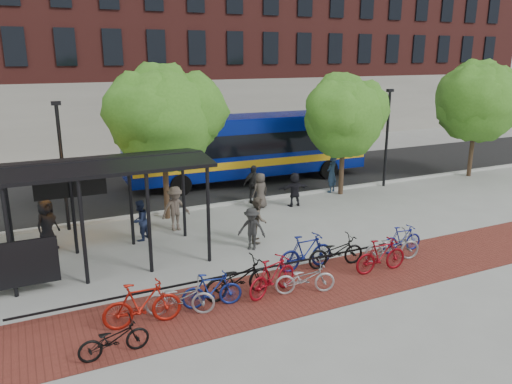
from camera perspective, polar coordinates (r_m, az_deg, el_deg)
name	(u,v)px	position (r m, az deg, el deg)	size (l,w,h in m)	color
ground	(264,231)	(20.00, 0.89, -4.51)	(160.00, 160.00, 0.00)	#9E9E99
asphalt_street	(198,185)	(27.07, -6.69, 0.75)	(160.00, 8.00, 0.01)	black
curb	(226,204)	(23.44, -3.48, -1.35)	(160.00, 0.25, 0.12)	#B7B7B2
brick_strip	(279,293)	(15.07, 2.61, -11.48)	(24.00, 3.00, 0.01)	maroon
bike_rack_rail	(226,289)	(15.31, -3.39, -11.06)	(12.00, 0.05, 0.95)	black
building_brick	(234,17)	(46.71, -2.51, 19.33)	(55.00, 14.00, 20.00)	maroon
bus_shelter	(35,183)	(16.78, -23.97, 0.91)	(10.60, 3.07, 3.60)	black
tree_b	(165,114)	(21.03, -10.41, 8.74)	(5.15, 4.20, 6.47)	#382619
tree_c	(345,113)	(24.99, 10.14, 8.84)	(4.66, 3.80, 5.92)	#382619
tree_d	(478,98)	(31.06, 24.04, 9.79)	(5.39, 4.40, 6.55)	#382619
lamp_post_left	(62,163)	(20.86, -21.27, 3.11)	(0.35, 0.20, 5.12)	black
lamp_post_right	(387,135)	(27.14, 14.74, 6.30)	(0.35, 0.20, 5.12)	black
bus	(249,144)	(27.54, -0.85, 5.51)	(13.49, 3.56, 3.62)	navy
bike_0	(114,339)	(12.54, -15.94, -15.83)	(0.58, 1.66, 0.87)	black
bike_1	(142,304)	(13.49, -12.87, -12.38)	(0.58, 2.04, 1.23)	#9E180E
bike_2	(180,298)	(13.88, -8.71, -11.88)	(0.66, 1.89, 0.99)	#959597
bike_3	(212,290)	(14.16, -5.05, -11.10)	(0.48, 1.70, 1.02)	navy
bike_4	(238,278)	(14.66, -2.05, -9.83)	(0.75, 2.15, 1.13)	black
bike_5	(273,276)	(14.77, 1.91, -9.58)	(0.54, 1.92, 1.15)	maroon
bike_6	(305,278)	(14.95, 5.62, -9.77)	(0.63, 1.81, 0.95)	#A5A5A8
bike_7	(306,252)	(16.45, 5.72, -6.84)	(0.57, 2.01, 1.21)	navy
bike_8	(336,251)	(16.84, 9.11, -6.72)	(0.70, 2.01, 1.05)	black
bike_9	(381,256)	(16.70, 14.10, -7.05)	(0.53, 1.89, 1.13)	maroon
bike_10	(392,246)	(17.65, 15.28, -6.01)	(0.71, 2.03, 1.07)	gray
bike_11	(402,239)	(18.54, 16.35, -5.19)	(0.46, 1.63, 0.98)	navy
pedestrian_0	(47,225)	(19.37, -22.79, -3.47)	(0.92, 0.60, 1.89)	black
pedestrian_2	(140,220)	(19.33, -13.12, -3.18)	(0.76, 0.59, 1.57)	#1F294A
pedestrian_3	(176,209)	(20.10, -9.18, -1.89)	(1.17, 0.67, 1.81)	brown
pedestrian_4	(253,184)	(23.55, -0.32, 0.90)	(1.07, 0.44, 1.82)	black
pedestrian_5	(295,189)	(23.16, 4.43, 0.30)	(1.47, 0.47, 1.59)	black
pedestrian_6	(260,190)	(22.81, 0.50, 0.18)	(0.80, 0.52, 1.64)	#433C36
pedestrian_7	(332,173)	(25.69, 8.65, 2.11)	(0.71, 0.47, 1.95)	#22364F
pedestrian_8	(258,219)	(18.70, 0.21, -3.14)	(0.84, 0.65, 1.73)	brown
pedestrian_9	(252,229)	(17.96, -0.49, -4.22)	(1.01, 0.58, 1.56)	#272727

